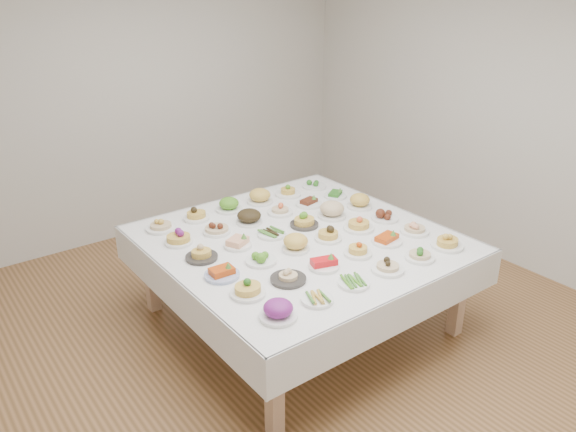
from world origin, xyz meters
TOP-DOWN VIEW (x-y plane):
  - room_envelope at (0.00, 0.00)m, footprint 5.02×5.02m
  - display_table at (0.22, 0.07)m, footprint 2.12×2.12m
  - dish_0 at (-0.56, -0.71)m, footprint 0.23×0.23m
  - dish_1 at (-0.26, -0.71)m, footprint 0.21×0.20m
  - dish_2 at (0.06, -0.71)m, footprint 0.20×0.20m
  - dish_3 at (0.37, -0.71)m, footprint 0.22×0.22m
  - dish_4 at (0.68, -0.72)m, footprint 0.21×0.21m
  - dish_5 at (0.99, -0.72)m, footprint 0.24×0.24m
  - dish_6 at (-0.56, -0.39)m, footprint 0.22×0.22m
  - dish_7 at (-0.25, -0.40)m, footprint 0.24×0.24m
  - dish_8 at (0.05, -0.41)m, footprint 0.21×0.21m
  - dish_9 at (0.37, -0.41)m, footprint 0.20×0.20m
  - dish_10 at (0.69, -0.39)m, footprint 0.23×0.23m
  - dish_11 at (0.99, -0.40)m, footprint 0.22×0.22m
  - dish_12 at (-0.57, -0.09)m, footprint 0.23×0.23m
  - dish_13 at (-0.25, -0.08)m, footprint 0.22×0.22m
  - dish_14 at (0.06, -0.08)m, footprint 0.20×0.20m
  - dish_15 at (0.37, -0.09)m, footprint 0.21×0.21m
  - dish_16 at (0.68, -0.09)m, footprint 0.24×0.24m
  - dish_17 at (0.99, -0.09)m, footprint 0.22×0.22m
  - dish_18 at (-0.55, 0.21)m, footprint 0.23×0.23m
  - dish_19 at (-0.25, 0.22)m, footprint 0.20×0.20m
  - dish_20 at (0.07, 0.23)m, footprint 0.22×0.22m
  - dish_21 at (0.38, 0.22)m, footprint 0.23×0.23m
  - dish_22 at (0.67, 0.22)m, footprint 0.23×0.23m
  - dish_23 at (1.00, 0.23)m, footprint 0.22×0.22m
  - dish_24 at (-0.57, 0.53)m, footprint 0.23×0.22m
  - dish_25 at (-0.25, 0.53)m, footprint 0.21×0.21m
  - dish_26 at (0.06, 0.53)m, footprint 0.22×0.22m
  - dish_27 at (0.37, 0.54)m, footprint 0.21×0.21m
  - dish_28 at (0.68, 0.53)m, footprint 0.23×0.23m
  - dish_29 at (1.00, 0.54)m, footprint 0.20×0.20m
  - dish_30 at (-0.57, 0.84)m, footprint 0.23×0.23m
  - dish_31 at (-0.25, 0.85)m, footprint 0.21×0.21m
  - dish_32 at (0.06, 0.85)m, footprint 0.22×0.22m
  - dish_33 at (0.38, 0.84)m, footprint 0.22×0.22m
  - dish_34 at (0.68, 0.83)m, footprint 0.23×0.23m
  - dish_35 at (1.00, 0.85)m, footprint 0.22×0.22m

SIDE VIEW (x-z plane):
  - display_table at x=0.22m, z-range 0.31..1.06m
  - dish_2 at x=0.06m, z-range 0.75..0.80m
  - dish_1 at x=-0.26m, z-range 0.75..0.80m
  - dish_20 at x=0.07m, z-range 0.75..0.80m
  - dish_29 at x=1.00m, z-range 0.74..0.83m
  - dish_35 at x=1.00m, z-range 0.74..0.83m
  - dish_19 at x=-0.25m, z-range 0.74..0.84m
  - dish_28 at x=0.68m, z-range 0.74..0.84m
  - dish_12 at x=-0.57m, z-range 0.74..0.84m
  - dish_8 at x=0.05m, z-range 0.74..0.84m
  - dish_13 at x=-0.25m, z-range 0.74..0.84m
  - dish_9 at x=0.37m, z-range 0.74..0.85m
  - dish_10 at x=0.69m, z-range 0.74..0.85m
  - dish_17 at x=0.99m, z-range 0.75..0.85m
  - dish_7 at x=-0.25m, z-range 0.74..0.85m
  - dish_3 at x=0.37m, z-range 0.74..0.86m
  - dish_27 at x=0.37m, z-range 0.74..0.86m
  - dish_34 at x=0.68m, z-range 0.74..0.86m
  - dish_4 at x=0.68m, z-range 0.74..0.86m
  - dish_18 at x=-0.55m, z-range 0.74..0.86m
  - dish_32 at x=0.06m, z-range 0.74..0.86m
  - dish_14 at x=0.06m, z-range 0.75..0.87m
  - dish_11 at x=0.99m, z-range 0.75..0.87m
  - dish_31 at x=-0.25m, z-range 0.74..0.87m
  - dish_30 at x=-0.57m, z-range 0.75..0.87m
  - dish_15 at x=0.37m, z-range 0.75..0.87m
  - dish_25 at x=-0.25m, z-range 0.75..0.87m
  - dish_6 at x=-0.56m, z-range 0.74..0.87m
  - dish_21 at x=0.38m, z-range 0.74..0.88m
  - dish_0 at x=-0.56m, z-range 0.75..0.88m
  - dish_16 at x=0.68m, z-range 0.74..0.88m
  - dish_24 at x=-0.57m, z-range 0.75..0.88m
  - dish_26 at x=0.06m, z-range 0.75..0.88m
  - dish_5 at x=0.99m, z-range 0.75..0.89m
  - dish_23 at x=1.00m, z-range 0.75..0.89m
  - dish_33 at x=0.38m, z-range 0.75..0.90m
  - dish_22 at x=0.67m, z-range 0.75..0.90m
  - room_envelope at x=0.00m, z-range 0.43..3.24m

